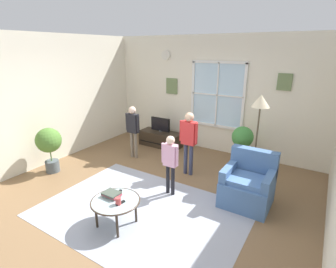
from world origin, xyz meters
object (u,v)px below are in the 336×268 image
television (160,125)px  person_red_shirt (189,137)px  potted_plant_corner (49,144)px  remote_near_books (120,203)px  person_pink_shirt (170,158)px  armchair (248,185)px  person_black_shirt (133,126)px  floor_lamp (260,110)px  potted_plant_by_window (242,141)px  book_stack (112,194)px  cup (118,201)px  tv_stand (161,139)px  coffee_table (116,202)px  remote_near_cup (119,192)px

television → person_red_shirt: person_red_shirt is taller
potted_plant_corner → person_red_shirt: bearing=29.8°
remote_near_books → person_pink_shirt: (0.10, 1.15, 0.26)m
armchair → potted_plant_corner: (-3.75, -1.00, 0.29)m
person_black_shirt → floor_lamp: 2.76m
armchair → person_red_shirt: bearing=163.1°
person_black_shirt → armchair: bearing=-9.7°
floor_lamp → armchair: bearing=-81.5°
television → person_black_shirt: 0.99m
potted_plant_by_window → television: bearing=178.9°
book_stack → cup: cup is taller
book_stack → potted_plant_corner: (-2.20, 0.52, 0.18)m
remote_near_books → potted_plant_corner: size_ratio=0.15×
tv_stand → television: 0.39m
coffee_table → floor_lamp: (1.32, 2.35, 1.03)m
potted_plant_corner → armchair: bearing=14.9°
coffee_table → remote_near_cup: 0.20m
coffee_table → person_black_shirt: bearing=123.3°
coffee_table → floor_lamp: size_ratio=0.42×
armchair → coffee_table: 2.13m
coffee_table → remote_near_books: 0.12m
remote_near_books → floor_lamp: size_ratio=0.08×
tv_stand → television: television is taller
television → coffee_table: size_ratio=0.77×
person_red_shirt → armchair: bearing=-16.9°
television → person_black_shirt: size_ratio=0.45×
television → person_red_shirt: bearing=-37.4°
remote_near_cup → potted_plant_by_window: size_ratio=0.16×
person_red_shirt → remote_near_cup: bearing=-96.8°
television → coffee_table: television is taller
remote_near_books → person_black_shirt: size_ratio=0.11×
potted_plant_by_window → potted_plant_corner: potted_plant_corner is taller
potted_plant_corner → cup: bearing=-14.4°
book_stack → person_red_shirt: 1.97m
person_pink_shirt → book_stack: bearing=-107.2°
person_black_shirt → potted_plant_corner: (-0.97, -1.48, -0.14)m
armchair → person_black_shirt: person_black_shirt is taller
potted_plant_by_window → cup: bearing=-104.8°
cup → person_red_shirt: person_red_shirt is taller
coffee_table → book_stack: book_stack is taller
television → remote_near_cup: size_ratio=3.90×
armchair → remote_near_cup: 2.07m
book_stack → floor_lamp: 2.89m
television → person_black_shirt: bearing=-96.4°
remote_near_books → person_black_shirt: (-1.46, 2.07, 0.35)m
coffee_table → potted_plant_by_window: (0.90, 2.97, 0.17)m
armchair → potted_plant_by_window: size_ratio=0.99×
book_stack → floor_lamp: (1.44, 2.30, 0.97)m
tv_stand → person_red_shirt: bearing=-37.4°
coffee_table → person_black_shirt: 2.48m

